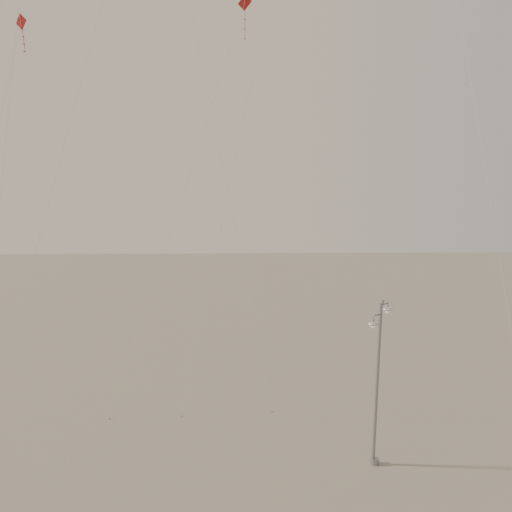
{
  "coord_description": "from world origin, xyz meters",
  "views": [
    {
      "loc": [
        1.18,
        -20.91,
        14.59
      ],
      "look_at": [
        1.96,
        5.0,
        10.71
      ],
      "focal_mm": 40.0,
      "sensor_mm": 36.0,
      "label": 1
    }
  ],
  "objects": [
    {
      "name": "street_lamp",
      "position": [
        7.95,
        5.69,
        4.51
      ],
      "size": [
        1.37,
        1.2,
        8.45
      ],
      "color": "gray",
      "rests_on": "ground"
    },
    {
      "name": "kite_3",
      "position": [
        -10.24,
        7.43,
        17.0
      ],
      "size": [
        1.63,
        11.88,
        22.55
      ],
      "rotation": [
        0.0,
        0.0,
        -0.2
      ],
      "color": "maroon",
      "rests_on": "ground"
    },
    {
      "name": "kite_4",
      "position": [
        13.24,
        9.6,
        19.74
      ],
      "size": [
        2.39,
        8.97,
        26.47
      ],
      "rotation": [
        0.0,
        0.0,
        1.47
      ],
      "color": "#2A2623",
      "rests_on": "ground"
    },
    {
      "name": "kite_7",
      "position": [
        0.01,
        14.61,
        19.78
      ],
      "size": [
        8.6,
        4.39,
        25.1
      ],
      "rotation": [
        0.0,
        0.0,
        -0.02
      ],
      "color": "maroon",
      "rests_on": "ground"
    }
  ]
}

